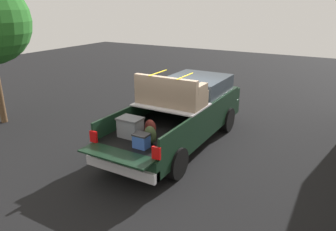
{
  "coord_description": "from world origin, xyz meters",
  "views": [
    {
      "loc": [
        -7.75,
        -4.13,
        4.02
      ],
      "look_at": [
        -0.6,
        0.0,
        1.1
      ],
      "focal_mm": 33.95,
      "sensor_mm": 36.0,
      "label": 1
    }
  ],
  "objects": [
    {
      "name": "ground_plane",
      "position": [
        0.0,
        0.0,
        0.0
      ],
      "size": [
        40.0,
        40.0,
        0.0
      ],
      "primitive_type": "plane",
      "color": "black"
    },
    {
      "name": "pickup_truck",
      "position": [
        0.35,
        0.0,
        0.94
      ],
      "size": [
        6.05,
        2.06,
        2.23
      ],
      "color": "black",
      "rests_on": "ground_plane"
    }
  ]
}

